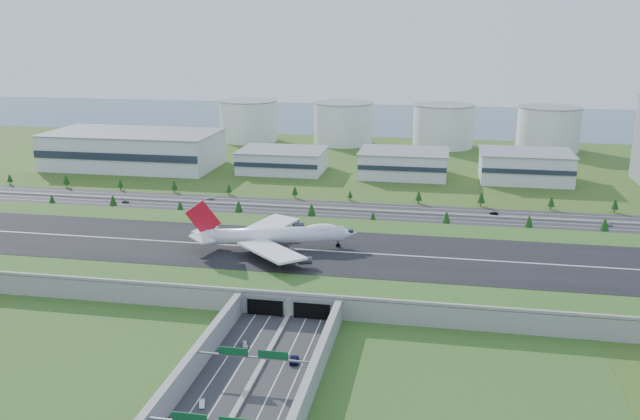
% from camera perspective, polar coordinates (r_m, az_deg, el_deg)
% --- Properties ---
extents(ground, '(1200.00, 1200.00, 0.00)m').
position_cam_1_polar(ground, '(290.02, -0.41, -4.95)').
color(ground, '#33581B').
rests_on(ground, ground).
extents(airfield_deck, '(520.00, 100.00, 9.20)m').
position_cam_1_polar(airfield_deck, '(288.53, -0.42, -4.18)').
color(airfield_deck, gray).
rests_on(airfield_deck, ground).
extents(underpass_road, '(38.80, 120.40, 8.00)m').
position_cam_1_polar(underpass_road, '(200.63, -5.97, -13.77)').
color(underpass_road, '#28282B').
rests_on(underpass_road, ground).
extents(sign_gantry_near, '(38.70, 0.70, 9.80)m').
position_cam_1_polar(sign_gantry_near, '(202.64, -5.64, -12.31)').
color(sign_gantry_near, gray).
rests_on(sign_gantry_near, ground).
extents(north_expressway, '(560.00, 36.00, 0.12)m').
position_cam_1_polar(north_expressway, '(379.25, 2.31, -0.01)').
color(north_expressway, '#28282B').
rests_on(north_expressway, ground).
extents(tree_row, '(502.45, 48.63, 8.43)m').
position_cam_1_polar(tree_row, '(373.09, 4.80, 0.43)').
color(tree_row, '#3D2819').
rests_on(tree_row, ground).
extents(hangar_west, '(120.00, 60.00, 25.00)m').
position_cam_1_polar(hangar_west, '(511.09, -15.42, 4.91)').
color(hangar_west, silver).
rests_on(hangar_west, ground).
extents(hangar_mid_a, '(58.00, 42.00, 15.00)m').
position_cam_1_polar(hangar_mid_a, '(479.56, -3.15, 4.17)').
color(hangar_mid_a, silver).
rests_on(hangar_mid_a, ground).
extents(hangar_mid_b, '(58.00, 42.00, 17.00)m').
position_cam_1_polar(hangar_mid_b, '(466.92, 7.06, 3.90)').
color(hangar_mid_b, silver).
rests_on(hangar_mid_b, ground).
extents(hangar_mid_c, '(58.00, 42.00, 19.00)m').
position_cam_1_polar(hangar_mid_c, '(468.98, 16.88, 3.52)').
color(hangar_mid_c, silver).
rests_on(hangar_mid_c, ground).
extents(fuel_tank_a, '(50.00, 50.00, 35.00)m').
position_cam_1_polar(fuel_tank_a, '(607.67, -6.04, 7.46)').
color(fuel_tank_a, white).
rests_on(fuel_tank_a, ground).
extents(fuel_tank_b, '(50.00, 50.00, 35.00)m').
position_cam_1_polar(fuel_tank_b, '(589.31, 1.98, 7.29)').
color(fuel_tank_b, white).
rests_on(fuel_tank_b, ground).
extents(fuel_tank_c, '(50.00, 50.00, 35.00)m').
position_cam_1_polar(fuel_tank_c, '(582.89, 10.33, 6.96)').
color(fuel_tank_c, white).
rests_on(fuel_tank_c, ground).
extents(fuel_tank_d, '(50.00, 50.00, 35.00)m').
position_cam_1_polar(fuel_tank_d, '(588.80, 18.68, 6.48)').
color(fuel_tank_d, white).
rests_on(fuel_tank_d, ground).
extents(bay_water, '(1200.00, 260.00, 0.06)m').
position_cam_1_polar(bay_water, '(755.45, 6.57, 7.66)').
color(bay_water, '#314E5E').
rests_on(bay_water, ground).
extents(boeing_747, '(71.10, 66.30, 22.51)m').
position_cam_1_polar(boeing_747, '(288.00, -3.89, -2.11)').
color(boeing_747, white).
rests_on(boeing_747, airfield_deck).
extents(car_0, '(3.54, 5.19, 1.64)m').
position_cam_1_polar(car_0, '(224.28, -6.35, -11.17)').
color(car_0, '#BAB9BF').
rests_on(car_0, ground).
extents(car_1, '(2.66, 4.38, 1.36)m').
position_cam_1_polar(car_1, '(195.06, -9.91, -15.74)').
color(car_1, white).
rests_on(car_1, ground).
extents(car_2, '(3.72, 6.40, 1.68)m').
position_cam_1_polar(car_2, '(213.95, -2.19, -12.46)').
color(car_2, '#0B0E37').
rests_on(car_2, ground).
extents(car_4, '(4.38, 1.99, 1.46)m').
position_cam_1_polar(car_4, '(410.12, -16.06, 0.69)').
color(car_4, '#5B5B60').
rests_on(car_4, ground).
extents(car_5, '(5.01, 2.71, 1.57)m').
position_cam_1_polar(car_5, '(381.88, 14.43, -0.26)').
color(car_5, black).
rests_on(car_5, ground).
extents(car_6, '(5.14, 2.70, 1.38)m').
position_cam_1_polar(car_6, '(379.74, 23.07, -1.13)').
color(car_6, silver).
rests_on(car_6, ground).
extents(car_7, '(5.84, 2.94, 1.63)m').
position_cam_1_polar(car_7, '(406.95, -9.28, 1.00)').
color(car_7, silver).
rests_on(car_7, ground).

